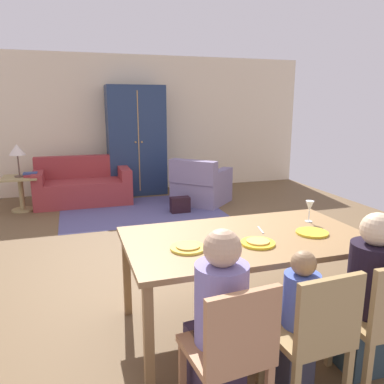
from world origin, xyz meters
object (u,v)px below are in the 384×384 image
Objects in this scene: dining_table at (247,244)px; couch at (83,186)px; plate_near_woman at (312,233)px; book_upper at (30,173)px; wine_glass at (310,207)px; book_lower at (31,176)px; table_lamp at (17,151)px; plate_near_man at (188,248)px; dining_chair_child at (314,331)px; person_woman at (366,300)px; handbag at (180,205)px; person_man at (218,327)px; armchair at (200,186)px; armoire at (136,141)px; dining_chair_man at (232,348)px; plate_near_child at (258,243)px; side_table at (21,189)px; person_child at (296,325)px.

couch is (-1.09, 4.49, -0.39)m from dining_table.
plate_near_woman reaches higher than book_upper.
wine_glass is 4.77m from book_lower.
book_upper is (0.16, 0.05, -0.39)m from table_lamp.
dining_chair_child is (0.52, -0.77, -0.28)m from plate_near_man.
plate_near_woman is at bearing 1.12° from plate_near_man.
book_upper is at bearing 110.49° from dining_chair_child.
person_woman is 4.07m from handbag.
plate_near_woman is at bearing -88.19° from handbag.
person_man reaches higher than couch.
armchair reaches higher than plate_near_man.
armchair reaches higher than plate_near_woman.
wine_glass is at bearing -81.72° from armoire.
plate_near_woman reaches higher than handbag.
couch is at bearing 97.10° from plate_near_man.
armchair is 1.66m from armoire.
dining_chair_child reaches higher than plate_near_woman.
person_man is 1.00× the size of person_woman.
dining_table is 1.68× the size of person_woman.
dining_chair_man is 1.61× the size of table_lamp.
armchair is 2.24× the size of table_lamp.
book_upper is (-0.02, 0.11, 0.03)m from book_lower.
person_man is 0.53× the size of armoire.
plate_near_child is 0.76m from dining_chair_child.
armoire is at bearing 90.27° from dining_chair_child.
dining_chair_child is at bearing -67.77° from table_lamp.
plate_near_woman is 0.29× the size of dining_chair_child.
table_lamp is (-2.09, 5.13, 0.52)m from dining_chair_child.
dining_chair_man is at bearing -102.14° from handbag.
plate_near_man is 4.19m from armchair.
armoire is (-0.94, 1.15, 0.73)m from armchair.
person_woman is 5.04× the size of book_upper.
handbag is (0.40, 3.34, -0.57)m from dining_table.
book_lower is (-2.42, 4.89, 0.08)m from person_woman.
dining_table reaches higher than side_table.
book_lower is 2.50m from handbag.
book_upper is at bearing 105.39° from dining_chair_man.
plate_near_child is at bearing -90.00° from dining_table.
couch is 2.12m from armchair.
armoire is at bearing 19.13° from side_table.
dining_chair_child is 4.26m from handbag.
person_man reaches higher than wine_glass.
armchair is at bearing -50.88° from armoire.
plate_near_woman is 0.46× the size of table_lamp.
book_upper is at bearing 119.12° from plate_near_woman.
plate_near_child is 4.11m from armchair.
handbag is (0.92, 4.05, -0.38)m from person_man.
book_lower is (-1.91, 4.90, 0.16)m from person_child.
wine_glass is at bearing 53.22° from person_child.
person_man is 5.04× the size of book_lower.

